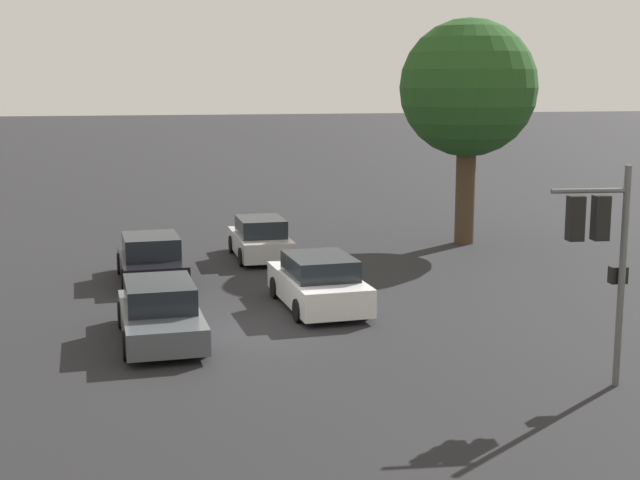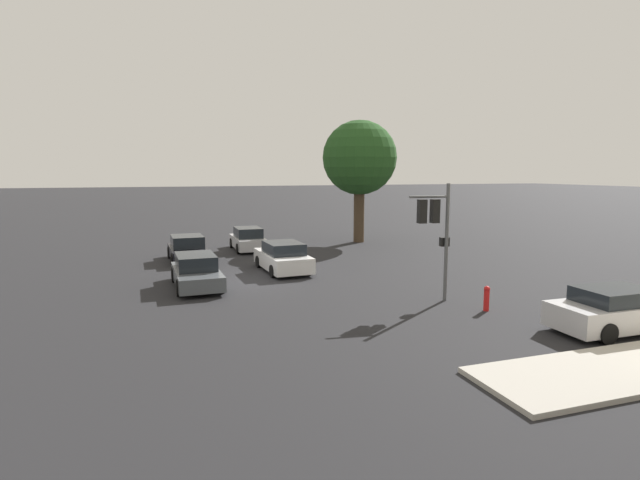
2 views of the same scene
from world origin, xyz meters
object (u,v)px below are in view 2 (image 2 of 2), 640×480
Objects in this scene: street_tree at (360,158)px; traffic_signal at (434,222)px; fire_hydrant at (487,298)px; crossing_car_0 at (196,272)px; crossing_car_3 at (188,249)px; parked_car_0 at (617,310)px; crossing_car_2 at (283,257)px; crossing_car_1 at (248,240)px.

traffic_signal is (16.11, -3.77, -2.80)m from street_tree.
traffic_signal is 3.40m from fire_hydrant.
crossing_car_0 is at bearing 63.85° from traffic_signal.
crossing_car_3 is 16.93m from fire_hydrant.
crossing_car_3 is at bearing 125.36° from parked_car_0.
crossing_car_2 reaches higher than crossing_car_3.
fire_hydrant is (1.84, 1.13, -2.62)m from traffic_signal.
crossing_car_2 is at bearing -42.49° from street_tree.
street_tree is 1.91× the size of crossing_car_2.
parked_car_0 is at bearing -151.65° from crossing_car_2.
fire_hydrant is at bearing -142.07° from traffic_signal.
traffic_signal reaches higher than fire_hydrant.
street_tree is at bearing 171.65° from fire_hydrant.
fire_hydrant is (-3.27, -2.43, -0.19)m from parked_car_0.
crossing_car_0 is 16.01m from parked_car_0.
traffic_signal is at bearing -154.54° from crossing_car_2.
crossing_car_0 is 1.00× the size of crossing_car_2.
parked_car_0 is at bearing -0.55° from street_tree.
crossing_car_3 is 4.60× the size of fire_hydrant.
crossing_car_2 is (-2.18, 4.46, 0.03)m from crossing_car_0.
crossing_car_0 is (-5.42, -8.49, -2.44)m from traffic_signal.
fire_hydrant is at bearing -153.83° from crossing_car_2.
street_tree is 13.82m from crossing_car_3.
crossing_car_2 reaches higher than fire_hydrant.
traffic_signal is 1.02× the size of crossing_car_2.
crossing_car_1 is 0.94× the size of parked_car_0.
traffic_signal is 1.01× the size of crossing_car_0.
traffic_signal is 8.93m from crossing_car_2.
crossing_car_1 reaches higher than fire_hydrant.
crossing_car_1 is (1.22, -8.23, -5.23)m from street_tree.
parked_car_0 is at bearing 47.26° from crossing_car_0.
crossing_car_0 is 1.10× the size of crossing_car_1.
parked_car_0 reaches higher than fire_hydrant.
traffic_signal is at bearing 55.86° from crossing_car_0.
crossing_car_2 is at bearing 34.37° from traffic_signal.
crossing_car_3 reaches higher than fire_hydrant.
crossing_car_0 is 12.06m from fire_hydrant.
street_tree is 1.88× the size of traffic_signal.
crossing_car_0 reaches higher than fire_hydrant.
traffic_signal is 10.37m from crossing_car_0.
crossing_car_3 is at bearing 41.21° from crossing_car_2.
street_tree is 12.67m from crossing_car_2.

